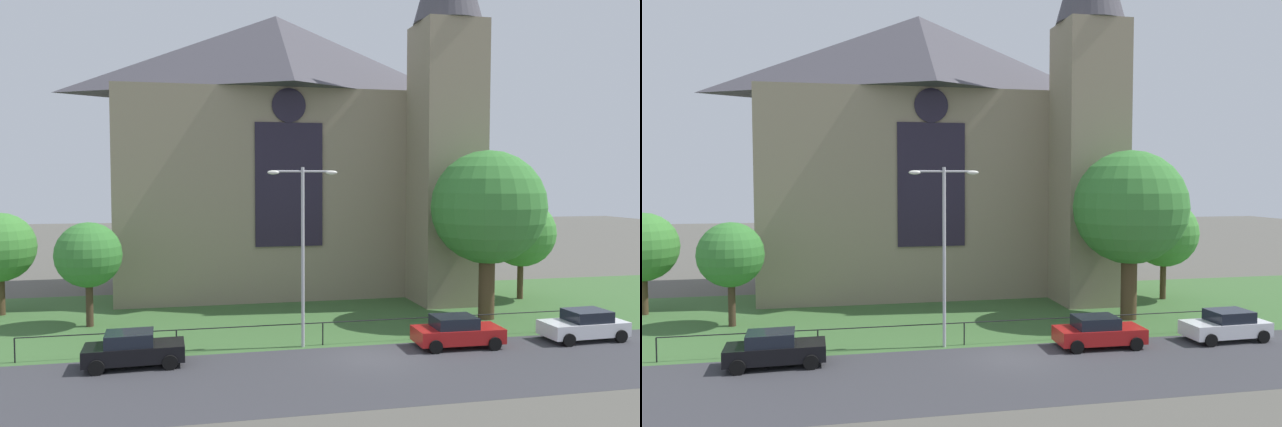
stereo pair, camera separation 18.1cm
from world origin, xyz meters
The scene contains 13 objects.
ground centered at (0.00, 10.00, 0.00)m, with size 160.00×160.00×0.00m, color #56544C.
road_asphalt centered at (0.00, -2.00, 0.00)m, with size 120.00×8.00×0.01m, color #38383D.
grass_verge centered at (0.00, 8.00, 0.00)m, with size 120.00×20.00×0.01m, color #3D6633.
church_building centered at (-0.93, 18.34, 10.27)m, with size 23.20×16.20×26.00m.
iron_railing centered at (-1.70, 2.50, 0.96)m, with size 27.79×0.07×1.13m.
tree_right_near centered at (8.74, 6.04, 6.42)m, with size 6.51×6.51×9.73m.
tree_right_far centered at (13.74, 10.95, 4.44)m, with size 4.51×4.51×6.71m.
tree_left_far centered at (-19.01, 12.82, 4.03)m, with size 4.09×4.09×6.10m.
tree_left_near centered at (-13.41, 8.79, 3.93)m, with size 3.56×3.56×5.73m.
streetlamp_near centered at (-2.70, 2.40, 5.46)m, with size 3.37×0.26×8.64m.
parked_car_black centered at (-10.40, 0.91, 0.74)m, with size 4.28×2.18×1.51m.
parked_car_red centered at (4.55, 0.86, 0.74)m, with size 4.24×2.10×1.51m.
parked_car_white centered at (11.36, 0.74, 0.74)m, with size 4.26×2.14×1.51m.
Camera 2 is at (-7.65, -26.02, 8.10)m, focal length 34.12 mm.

